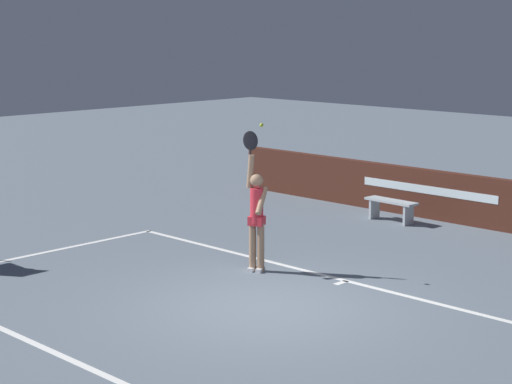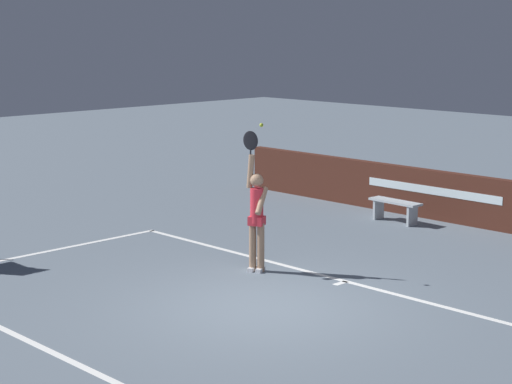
{
  "view_description": "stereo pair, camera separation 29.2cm",
  "coord_description": "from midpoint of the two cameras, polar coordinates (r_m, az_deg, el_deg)",
  "views": [
    {
      "loc": [
        9.14,
        -9.62,
        4.28
      ],
      "look_at": [
        -1.5,
        1.27,
        1.45
      ],
      "focal_mm": 62.16,
      "sensor_mm": 36.0,
      "label": 1
    },
    {
      "loc": [
        9.35,
        -9.41,
        4.28
      ],
      "look_at": [
        -1.5,
        1.27,
        1.45
      ],
      "focal_mm": 62.16,
      "sensor_mm": 36.0,
      "label": 2
    }
  ],
  "objects": [
    {
      "name": "courtside_bench_near",
      "position": [
        20.0,
        8.28,
        -0.88
      ],
      "size": [
        1.28,
        0.41,
        0.49
      ],
      "color": "#ADB7BC",
      "rests_on": "ground"
    },
    {
      "name": "tennis_ball",
      "position": [
        15.16,
        -0.19,
        4.33
      ],
      "size": [
        0.07,
        0.07,
        0.07
      ],
      "color": "#C5DB30"
    },
    {
      "name": "court_lines",
      "position": [
        13.45,
        -2.01,
        -8.03
      ],
      "size": [
        10.94,
        5.53,
        0.0
      ],
      "color": "white",
      "rests_on": "ground"
    },
    {
      "name": "tennis_player",
      "position": [
        15.64,
        -0.51,
        -1.39
      ],
      "size": [
        0.52,
        0.43,
        2.53
      ],
      "color": "#9E795D",
      "rests_on": "ground"
    },
    {
      "name": "ground_plane",
      "position": [
        13.94,
        0.18,
        -7.36
      ],
      "size": [
        60.0,
        60.0,
        0.0
      ],
      "primitive_type": "plane",
      "color": "slate"
    },
    {
      "name": "back_wall",
      "position": [
        19.54,
        15.25,
        -0.84
      ],
      "size": [
        15.14,
        0.23,
        1.11
      ],
      "color": "#472217",
      "rests_on": "ground"
    }
  ]
}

